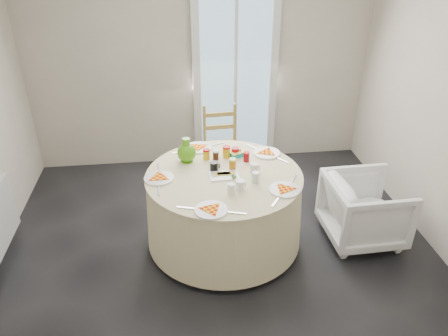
{
  "coord_description": "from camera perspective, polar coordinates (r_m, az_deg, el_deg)",
  "views": [
    {
      "loc": [
        -0.34,
        -3.01,
        2.66
      ],
      "look_at": [
        0.06,
        0.29,
        0.8
      ],
      "focal_mm": 35.0,
      "sensor_mm": 36.0,
      "label": 1
    }
  ],
  "objects": [
    {
      "name": "armchair",
      "position": [
        4.28,
        18.02,
        -4.41
      ],
      "size": [
        0.66,
        0.7,
        0.7
      ],
      "primitive_type": "imported",
      "rotation": [
        0.0,
        0.0,
        1.6
      ],
      "color": "white",
      "rests_on": "floor"
    },
    {
      "name": "table",
      "position": [
        4.03,
        -0.0,
        -5.28
      ],
      "size": [
        1.42,
        1.42,
        0.72
      ],
      "primitive_type": "cylinder",
      "color": "beige",
      "rests_on": "floor"
    },
    {
      "name": "mugs_glasses",
      "position": [
        3.78,
        1.58,
        -0.06
      ],
      "size": [
        0.67,
        0.67,
        0.1
      ],
      "primitive_type": null,
      "rotation": [
        0.0,
        0.0,
        0.26
      ],
      "color": "#9C9C9C",
      "rests_on": "table"
    },
    {
      "name": "glass_door",
      "position": [
        5.26,
        1.46,
        11.43
      ],
      "size": [
        1.0,
        0.08,
        2.1
      ],
      "primitive_type": "cube",
      "color": "silver",
      "rests_on": "floor"
    },
    {
      "name": "butter_tub",
      "position": [
        4.11,
        1.66,
        2.13
      ],
      "size": [
        0.15,
        0.13,
        0.05
      ],
      "primitive_type": "cube",
      "rotation": [
        0.0,
        0.0,
        0.42
      ],
      "color": "#09A69E",
      "rests_on": "table"
    },
    {
      "name": "place_settings",
      "position": [
        3.82,
        -0.0,
        -0.39
      ],
      "size": [
        1.55,
        1.55,
        0.03
      ],
      "primitive_type": null,
      "rotation": [
        0.0,
        0.0,
        0.12
      ],
      "color": "silver",
      "rests_on": "table"
    },
    {
      "name": "floor",
      "position": [
        4.03,
        -0.4,
        -12.06
      ],
      "size": [
        4.0,
        4.0,
        0.0
      ],
      "primitive_type": "plane",
      "color": "black",
      "rests_on": "ground"
    },
    {
      "name": "cheese_platter",
      "position": [
        3.79,
        0.01,
        -0.61
      ],
      "size": [
        0.26,
        0.17,
        0.03
      ],
      "primitive_type": null,
      "rotation": [
        0.0,
        0.0,
        0.05
      ],
      "color": "silver",
      "rests_on": "table"
    },
    {
      "name": "green_pitcher",
      "position": [
        4.01,
        -4.93,
        2.6
      ],
      "size": [
        0.22,
        0.22,
        0.23
      ],
      "primitive_type": null,
      "rotation": [
        0.0,
        0.0,
        -0.3
      ],
      "color": "#4B9913",
      "rests_on": "table"
    },
    {
      "name": "jar_cluster",
      "position": [
        4.03,
        0.18,
        2.08
      ],
      "size": [
        0.43,
        0.24,
        0.12
      ],
      "primitive_type": null,
      "rotation": [
        0.0,
        0.0,
        0.07
      ],
      "color": "brown",
      "rests_on": "table"
    },
    {
      "name": "wall_back",
      "position": [
        5.2,
        -3.09,
        14.05
      ],
      "size": [
        4.0,
        0.02,
        2.6
      ],
      "primitive_type": "cube",
      "color": "#BCB5A3",
      "rests_on": "floor"
    },
    {
      "name": "wooden_chair",
      "position": [
        4.93,
        -0.24,
        2.9
      ],
      "size": [
        0.43,
        0.41,
        0.91
      ],
      "primitive_type": null,
      "rotation": [
        0.0,
        0.0,
        0.05
      ],
      "color": "#AA8C41",
      "rests_on": "floor"
    }
  ]
}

